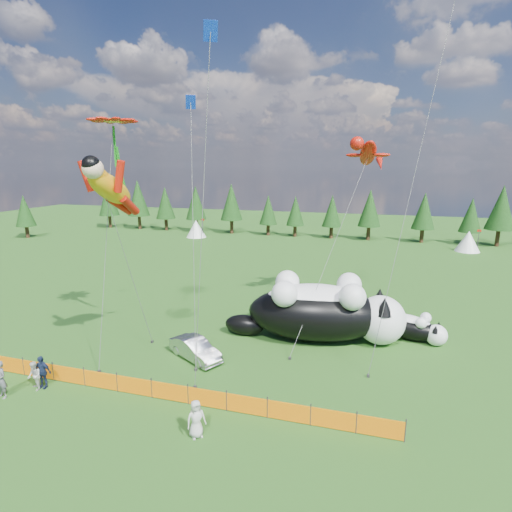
# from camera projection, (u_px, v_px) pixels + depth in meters

# --- Properties ---
(ground) EXTENTS (160.00, 160.00, 0.00)m
(ground) POSITION_uv_depth(u_px,v_px,m) (195.00, 372.00, 22.68)
(ground) COLOR #0E3609
(ground) RESTS_ON ground
(safety_fence) EXTENTS (22.06, 0.06, 1.10)m
(safety_fence) POSITION_uv_depth(u_px,v_px,m) (170.00, 392.00, 19.76)
(safety_fence) COLOR #262626
(safety_fence) RESTS_ON ground
(tree_line) EXTENTS (90.00, 4.00, 8.00)m
(tree_line) POSITION_uv_depth(u_px,v_px,m) (312.00, 213.00, 63.96)
(tree_line) COLOR black
(tree_line) RESTS_ON ground
(festival_tents) EXTENTS (50.00, 3.20, 2.80)m
(festival_tents) POSITION_uv_depth(u_px,v_px,m) (383.00, 237.00, 56.89)
(festival_tents) COLOR white
(festival_tents) RESTS_ON ground
(cat_large) EXTENTS (12.02, 5.36, 4.35)m
(cat_large) POSITION_uv_depth(u_px,v_px,m) (324.00, 310.00, 26.45)
(cat_large) COLOR black
(cat_large) RESTS_ON ground
(cat_small) EXTENTS (5.00, 3.07, 1.87)m
(cat_small) POSITION_uv_depth(u_px,v_px,m) (411.00, 326.00, 26.76)
(cat_small) COLOR black
(cat_small) RESTS_ON ground
(car) EXTENTS (3.98, 3.07, 1.26)m
(car) POSITION_uv_depth(u_px,v_px,m) (195.00, 349.00, 24.06)
(car) COLOR #BCBCC1
(car) RESTS_ON ground
(spectator_a) EXTENTS (0.79, 0.60, 1.94)m
(spectator_a) POSITION_uv_depth(u_px,v_px,m) (1.00, 380.00, 19.97)
(spectator_a) COLOR #5D5C61
(spectator_a) RESTS_ON ground
(spectator_b) EXTENTS (0.88, 0.79, 1.56)m
(spectator_b) POSITION_uv_depth(u_px,v_px,m) (34.00, 376.00, 20.69)
(spectator_b) COLOR beige
(spectator_b) RESTS_ON ground
(spectator_c) EXTENTS (1.09, 0.63, 1.79)m
(spectator_c) POSITION_uv_depth(u_px,v_px,m) (42.00, 372.00, 20.88)
(spectator_c) COLOR #16203D
(spectator_c) RESTS_ON ground
(spectator_e) EXTENTS (0.98, 0.96, 1.71)m
(spectator_e) POSITION_uv_depth(u_px,v_px,m) (196.00, 419.00, 17.08)
(spectator_e) COLOR beige
(spectator_e) RESTS_ON ground
(superhero_kite) EXTENTS (3.97, 5.38, 12.33)m
(superhero_kite) POSITION_uv_depth(u_px,v_px,m) (110.00, 188.00, 21.12)
(superhero_kite) COLOR orange
(superhero_kite) RESTS_ON ground
(gecko_kite) EXTENTS (5.61, 12.90, 15.86)m
(gecko_kite) POSITION_uv_depth(u_px,v_px,m) (368.00, 154.00, 29.29)
(gecko_kite) COLOR #B41409
(gecko_kite) RESTS_ON ground
(flower_kite) EXTENTS (2.98, 5.51, 14.42)m
(flower_kite) POSITION_uv_depth(u_px,v_px,m) (113.00, 124.00, 23.31)
(flower_kite) COLOR #B41409
(flower_kite) RESTS_ON ground
(diamond_kite_a) EXTENTS (2.28, 4.51, 16.10)m
(diamond_kite_a) POSITION_uv_depth(u_px,v_px,m) (191.00, 112.00, 23.66)
(diamond_kite_a) COLOR #0C2FB5
(diamond_kite_a) RESTS_ON ground
(diamond_kite_b) EXTENTS (4.00, 6.62, 22.13)m
(diamond_kite_b) POSITION_uv_depth(u_px,v_px,m) (451.00, 17.00, 22.27)
(diamond_kite_b) COLOR #0C7F93
(diamond_kite_b) RESTS_ON ground
(diamond_kite_c) EXTENTS (2.08, 0.69, 17.71)m
(diamond_kite_c) POSITION_uv_depth(u_px,v_px,m) (210.00, 50.00, 16.73)
(diamond_kite_c) COLOR #0C2FB5
(diamond_kite_c) RESTS_ON ground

